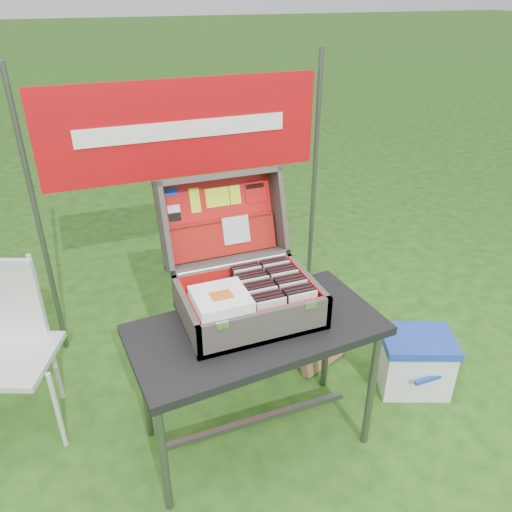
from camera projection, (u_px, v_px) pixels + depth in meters
name	position (u px, v px, depth m)	size (l,w,h in m)	color
ground	(254.00, 436.00, 2.53)	(80.00, 80.00, 0.00)	#204116
table	(257.00, 386.00, 2.36)	(1.11, 0.55, 0.69)	black
table_top	(257.00, 330.00, 2.20)	(1.11, 0.55, 0.04)	black
table_leg_fl	(163.00, 455.00, 2.03)	(0.04, 0.04, 0.65)	#59595B
table_leg_fr	(371.00, 392.00, 2.35)	(0.04, 0.04, 0.65)	#59595B
table_leg_bl	(144.00, 385.00, 2.39)	(0.04, 0.04, 0.65)	#59595B
table_leg_br	(327.00, 339.00, 2.70)	(0.04, 0.04, 0.65)	#59595B
table_brace	(257.00, 420.00, 2.46)	(0.96, 0.03, 0.03)	#59595B
suitcase	(244.00, 258.00, 2.17)	(0.60, 0.59, 0.54)	#5F574F
suitcase_base_bottom	(249.00, 315.00, 2.25)	(0.60, 0.43, 0.02)	#5F574F
suitcase_base_wall_front	(266.00, 327.00, 2.05)	(0.60, 0.02, 0.16)	#5F574F
suitcase_base_wall_back	(234.00, 280.00, 2.38)	(0.60, 0.02, 0.16)	#5F574F
suitcase_base_wall_left	(186.00, 316.00, 2.12)	(0.02, 0.43, 0.16)	#5F574F
suitcase_base_wall_right	(307.00, 289.00, 2.31)	(0.02, 0.43, 0.16)	#5F574F
suitcase_liner_floor	(249.00, 312.00, 2.24)	(0.55, 0.38, 0.01)	red
suitcase_latch_left	(222.00, 325.00, 1.95)	(0.05, 0.01, 0.03)	silver
suitcase_latch_right	(310.00, 305.00, 2.07)	(0.05, 0.01, 0.03)	silver
suitcase_hinge	(233.00, 264.00, 2.35)	(0.02, 0.02, 0.54)	silver
suitcase_lid_back	(219.00, 217.00, 2.45)	(0.60, 0.43, 0.02)	#5F574F
suitcase_lid_rim_far	(217.00, 176.00, 2.34)	(0.60, 0.02, 0.16)	#5F574F
suitcase_lid_rim_near	(228.00, 259.00, 2.42)	(0.60, 0.02, 0.16)	#5F574F
suitcase_lid_rim_left	(164.00, 228.00, 2.29)	(0.02, 0.43, 0.16)	#5F574F
suitcase_lid_rim_right	(278.00, 210.00, 2.48)	(0.02, 0.43, 0.16)	#5F574F
suitcase_lid_liner	(220.00, 218.00, 2.43)	(0.55, 0.38, 0.01)	red
suitcase_liner_wall_front	(265.00, 323.00, 2.06)	(0.55, 0.01, 0.14)	red
suitcase_liner_wall_back	(235.00, 279.00, 2.36)	(0.55, 0.01, 0.14)	red
suitcase_liner_wall_left	(190.00, 313.00, 2.12)	(0.01, 0.38, 0.14)	red
suitcase_liner_wall_right	(304.00, 288.00, 2.30)	(0.01, 0.38, 0.14)	red
suitcase_lid_pocket	(223.00, 238.00, 2.44)	(0.53, 0.17, 0.03)	maroon
suitcase_pocket_edge	(222.00, 221.00, 2.41)	(0.52, 0.02, 0.02)	maroon
suitcase_pocket_cd	(236.00, 230.00, 2.43)	(0.13, 0.13, 0.01)	silver
lid_sticker_cc_a	(171.00, 192.00, 2.33)	(0.06, 0.04, 0.00)	#1933B2
lid_sticker_cc_b	(173.00, 200.00, 2.34)	(0.06, 0.04, 0.00)	red
lid_sticker_cc_c	(174.00, 209.00, 2.34)	(0.06, 0.04, 0.00)	white
lid_sticker_cc_d	(175.00, 217.00, 2.35)	(0.06, 0.04, 0.00)	black
lid_card_neon_tall	(195.00, 200.00, 2.37)	(0.05, 0.12, 0.00)	#C4FB17
lid_card_neon_main	(217.00, 197.00, 2.41)	(0.12, 0.09, 0.00)	#C4FB17
lid_card_neon_small	(235.00, 195.00, 2.44)	(0.05, 0.09, 0.00)	#C4FB17
lid_sticker_band	(255.00, 192.00, 2.47)	(0.11, 0.11, 0.00)	red
lid_sticker_band_bar	(255.00, 186.00, 2.47)	(0.10, 0.02, 0.00)	black
cd_left_0	(271.00, 316.00, 2.08)	(0.13, 0.01, 0.15)	silver
cd_left_1	(269.00, 313.00, 2.10)	(0.13, 0.01, 0.15)	black
cd_left_2	(267.00, 310.00, 2.12)	(0.13, 0.01, 0.15)	black
cd_left_3	(265.00, 307.00, 2.14)	(0.13, 0.01, 0.15)	black
cd_left_4	(263.00, 304.00, 2.16)	(0.13, 0.01, 0.15)	silver
cd_left_5	(261.00, 301.00, 2.18)	(0.13, 0.01, 0.15)	black
cd_left_6	(259.00, 298.00, 2.20)	(0.13, 0.01, 0.15)	black
cd_left_7	(257.00, 296.00, 2.22)	(0.13, 0.01, 0.15)	black
cd_left_8	(255.00, 293.00, 2.23)	(0.13, 0.01, 0.15)	silver
cd_left_9	(253.00, 290.00, 2.25)	(0.13, 0.01, 0.15)	black
cd_left_10	(251.00, 288.00, 2.27)	(0.13, 0.01, 0.15)	black
cd_left_11	(250.00, 285.00, 2.29)	(0.13, 0.01, 0.15)	black
cd_left_12	(248.00, 283.00, 2.31)	(0.13, 0.01, 0.15)	silver
cd_left_13	(246.00, 280.00, 2.33)	(0.13, 0.01, 0.15)	black
cd_left_14	(244.00, 278.00, 2.35)	(0.13, 0.01, 0.15)	black
cd_right_0	(302.00, 308.00, 2.13)	(0.13, 0.01, 0.15)	silver
cd_right_1	(300.00, 306.00, 2.15)	(0.13, 0.01, 0.15)	black
cd_right_2	(298.00, 303.00, 2.17)	(0.13, 0.01, 0.15)	black
cd_right_3	(295.00, 300.00, 2.18)	(0.13, 0.01, 0.15)	black
cd_right_4	(293.00, 297.00, 2.20)	(0.13, 0.01, 0.15)	silver
cd_right_5	(291.00, 295.00, 2.22)	(0.13, 0.01, 0.15)	black
cd_right_6	(289.00, 292.00, 2.24)	(0.13, 0.01, 0.15)	black
cd_right_7	(287.00, 289.00, 2.26)	(0.13, 0.01, 0.15)	black
cd_right_8	(284.00, 287.00, 2.28)	(0.13, 0.01, 0.15)	silver
cd_right_9	(282.00, 284.00, 2.30)	(0.13, 0.01, 0.15)	black
cd_right_10	(280.00, 282.00, 2.32)	(0.13, 0.01, 0.15)	black
cd_right_11	(278.00, 279.00, 2.34)	(0.13, 0.01, 0.15)	black
cd_right_12	(276.00, 277.00, 2.36)	(0.13, 0.01, 0.15)	silver
cd_right_13	(274.00, 275.00, 2.38)	(0.13, 0.01, 0.15)	black
cd_right_14	(273.00, 272.00, 2.40)	(0.13, 0.01, 0.15)	black
songbook_0	(221.00, 303.00, 2.06)	(0.22, 0.22, 0.01)	white
songbook_1	(221.00, 302.00, 2.06)	(0.22, 0.22, 0.01)	white
songbook_2	(221.00, 301.00, 2.06)	(0.22, 0.22, 0.01)	white
songbook_3	(221.00, 300.00, 2.06)	(0.22, 0.22, 0.01)	white
songbook_4	(221.00, 299.00, 2.05)	(0.22, 0.22, 0.01)	white
songbook_5	(221.00, 298.00, 2.05)	(0.22, 0.22, 0.01)	white
songbook_6	(221.00, 297.00, 2.05)	(0.22, 0.22, 0.01)	white
songbook_7	(221.00, 296.00, 2.05)	(0.22, 0.22, 0.01)	white
songbook_8	(221.00, 295.00, 2.04)	(0.22, 0.22, 0.01)	white
songbook_graphic	(221.00, 295.00, 2.03)	(0.09, 0.07, 0.00)	#D85919
cooler	(414.00, 362.00, 2.77)	(0.39, 0.29, 0.34)	white
cooler_body	(414.00, 365.00, 2.78)	(0.37, 0.28, 0.29)	white
cooler_lid	(419.00, 341.00, 2.70)	(0.39, 0.29, 0.05)	#1C40B1
cooler_handle	(433.00, 378.00, 2.64)	(0.23, 0.02, 0.02)	#1C40B1
chair	(8.00, 361.00, 2.35)	(0.41, 0.45, 0.90)	silver
chair_seat	(8.00, 359.00, 2.35)	(0.41, 0.41, 0.03)	silver
chair_leg_fr	(57.00, 411.00, 2.37)	(0.02, 0.02, 0.46)	silver
chair_leg_br	(55.00, 365.00, 2.66)	(0.02, 0.02, 0.46)	silver
chair_upright_right	(38.00, 293.00, 2.46)	(0.02, 0.02, 0.43)	silver
cardboard_box	(320.00, 338.00, 2.95)	(0.34, 0.05, 0.35)	brown
banner_post_left	(39.00, 224.00, 2.75)	(0.03, 0.03, 1.70)	#59595B
banner_post_right	(314.00, 185.00, 3.29)	(0.03, 0.03, 1.70)	#59595B
banner	(184.00, 129.00, 2.80)	(1.60, 0.01, 0.55)	#A9090E
banner_text	(184.00, 130.00, 2.79)	(1.20, 0.00, 0.10)	white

